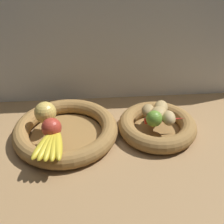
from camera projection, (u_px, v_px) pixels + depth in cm
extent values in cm
cube|color=#9E774C|center=(118.00, 141.00, 102.35)|extent=(140.00, 90.00, 3.00)
cube|color=silver|center=(112.00, 37.00, 111.03)|extent=(140.00, 3.00, 55.00)
cylinder|color=olive|center=(66.00, 135.00, 101.70)|extent=(26.07, 26.07, 1.00)
torus|color=olive|center=(66.00, 130.00, 100.33)|extent=(37.70, 37.70, 5.90)
cylinder|color=olive|center=(157.00, 131.00, 103.95)|extent=(18.75, 18.75, 1.00)
torus|color=olive|center=(157.00, 126.00, 102.58)|extent=(28.77, 28.77, 5.90)
sphere|color=#B73828|center=(52.00, 128.00, 91.17)|extent=(6.62, 6.62, 6.62)
sphere|color=#DBB756|center=(45.00, 112.00, 97.64)|extent=(7.69, 7.69, 7.69)
ellipsoid|color=gold|center=(45.00, 143.00, 87.45)|extent=(8.87, 15.84, 3.04)
ellipsoid|color=gold|center=(48.00, 144.00, 87.25)|extent=(7.07, 16.13, 3.04)
ellipsoid|color=gold|center=(51.00, 144.00, 87.15)|extent=(5.16, 16.15, 3.04)
ellipsoid|color=gold|center=(54.00, 144.00, 87.16)|extent=(3.15, 15.90, 3.04)
ellipsoid|color=gold|center=(58.00, 143.00, 87.27)|extent=(4.94, 16.13, 3.04)
sphere|color=brown|center=(57.00, 128.00, 93.73)|extent=(2.74, 2.74, 2.74)
ellipsoid|color=tan|center=(161.00, 108.00, 103.23)|extent=(7.23, 9.20, 4.36)
ellipsoid|color=#A38451|center=(148.00, 111.00, 101.66)|extent=(6.43, 7.39, 4.33)
ellipsoid|color=tan|center=(159.00, 114.00, 99.61)|extent=(8.79, 9.14, 4.77)
ellipsoid|color=tan|center=(169.00, 118.00, 97.35)|extent=(5.14, 6.98, 4.75)
sphere|color=olive|center=(154.00, 119.00, 96.20)|extent=(5.74, 5.74, 5.74)
cone|color=red|center=(165.00, 119.00, 98.89)|extent=(14.98, 2.96, 2.21)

